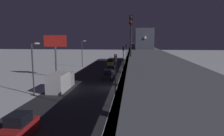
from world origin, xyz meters
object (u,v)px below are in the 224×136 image
(traffic_light_near, at_px, (115,73))
(traffic_light_mid, at_px, (123,57))
(subway_train, at_px, (140,38))
(sedan_red, at_px, (19,127))
(box_truck, at_px, (61,81))
(traffic_light_far, at_px, (126,51))
(traffic_light_distant, at_px, (128,48))
(sedan_white, at_px, (111,70))
(sedan_yellow, at_px, (111,63))
(rail_signal, at_px, (131,28))
(sedan_black, at_px, (108,75))
(commercial_billboard, at_px, (55,45))

(traffic_light_near, relative_size, traffic_light_mid, 1.00)
(subway_train, xyz_separation_m, sedan_red, (11.36, 35.47, -7.42))
(box_truck, xyz_separation_m, traffic_light_near, (-9.50, 8.07, 2.85))
(traffic_light_far, distance_m, traffic_light_distant, 21.63)
(sedan_red, bearing_deg, box_truck, -82.95)
(sedan_white, distance_m, traffic_light_distant, 40.87)
(sedan_white, xyz_separation_m, traffic_light_far, (-2.90, -19.00, 3.40))
(sedan_yellow, distance_m, traffic_light_distant, 25.70)
(sedan_yellow, distance_m, traffic_light_mid, 19.12)
(rail_signal, xyz_separation_m, sedan_yellow, (6.45, -43.30, -8.38))
(sedan_black, bearing_deg, box_truck, -125.61)
(sedan_black, xyz_separation_m, traffic_light_near, (-2.90, 17.28, 3.40))
(traffic_light_far, relative_size, commercial_billboard, 0.72)
(sedan_white, distance_m, commercial_billboard, 13.97)
(sedan_black, distance_m, box_truck, 11.35)
(subway_train, relative_size, traffic_light_mid, 5.76)
(sedan_red, height_order, box_truck, box_truck)
(sedan_white, relative_size, sedan_black, 0.96)
(commercial_billboard, bearing_deg, sedan_white, -154.28)
(rail_signal, bearing_deg, traffic_light_near, -63.13)
(sedan_white, relative_size, box_truck, 0.59)
(traffic_light_near, height_order, traffic_light_mid, same)
(traffic_light_mid, bearing_deg, commercial_billboard, 11.28)
(sedan_white, distance_m, box_truck, 17.49)
(sedan_yellow, relative_size, box_truck, 0.64)
(traffic_light_distant, bearing_deg, commercial_billboard, 72.82)
(subway_train, distance_m, sedan_white, 10.52)
(sedan_white, distance_m, traffic_light_near, 24.66)
(sedan_red, distance_m, traffic_light_far, 52.01)
(box_truck, distance_m, traffic_light_mid, 16.80)
(subway_train, xyz_separation_m, traffic_light_mid, (3.86, 5.75, -4.02))
(sedan_red, distance_m, commercial_billboard, 28.36)
(sedan_yellow, height_order, traffic_light_far, traffic_light_far)
(commercial_billboard, bearing_deg, subway_train, -154.62)
(traffic_light_far, bearing_deg, rail_signal, 92.15)
(sedan_red, bearing_deg, traffic_light_distant, -95.87)
(sedan_black, relative_size, traffic_light_distant, 0.70)
(sedan_yellow, xyz_separation_m, traffic_light_far, (-4.70, -3.41, 3.41))
(traffic_light_near, bearing_deg, traffic_light_mid, -90.00)
(traffic_light_mid, bearing_deg, traffic_light_near, 90.00)
(traffic_light_near, bearing_deg, traffic_light_distant, -90.00)
(sedan_black, height_order, traffic_light_distant, traffic_light_distant)
(rail_signal, height_order, sedan_yellow, rail_signal)
(rail_signal, distance_m, traffic_light_mid, 25.63)
(subway_train, xyz_separation_m, rail_signal, (2.11, 30.84, 0.95))
(box_truck, height_order, traffic_light_mid, traffic_light_mid)
(sedan_black, relative_size, traffic_light_near, 0.70)
(sedan_white, relative_size, traffic_light_near, 0.68)
(sedan_black, bearing_deg, sedan_yellow, 94.56)
(traffic_light_distant, bearing_deg, sedan_white, 85.92)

